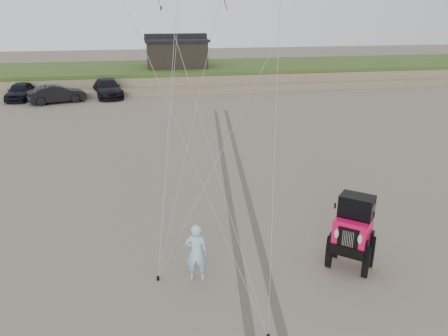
{
  "coord_description": "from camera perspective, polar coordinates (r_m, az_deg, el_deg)",
  "views": [
    {
      "loc": [
        -2.02,
        -10.04,
        7.45
      ],
      "look_at": [
        0.51,
        3.0,
        2.6
      ],
      "focal_mm": 35.0,
      "sensor_mm": 36.0,
      "label": 1
    }
  ],
  "objects": [
    {
      "name": "truck_c",
      "position": [
        41.04,
        -14.96,
        10.03
      ],
      "size": [
        3.2,
        5.69,
        1.56
      ],
      "primitive_type": "imported",
      "rotation": [
        0.0,
        0.0,
        0.2
      ],
      "color": "black",
      "rests_on": "ground"
    },
    {
      "name": "man",
      "position": [
        12.76,
        -3.63,
        -10.97
      ],
      "size": [
        0.72,
        0.55,
        1.76
      ],
      "primitive_type": "imported",
      "rotation": [
        0.0,
        0.0,
        2.93
      ],
      "color": "#92D7E3",
      "rests_on": "ground"
    },
    {
      "name": "cabin",
      "position": [
        47.4,
        -6.27,
        14.84
      ],
      "size": [
        6.4,
        5.4,
        3.35
      ],
      "color": "black",
      "rests_on": "dune_ridge"
    },
    {
      "name": "stake_main",
      "position": [
        13.27,
        -8.61,
        -14.05
      ],
      "size": [
        0.08,
        0.08,
        0.12
      ],
      "primitive_type": "cylinder",
      "color": "black",
      "rests_on": "ground"
    },
    {
      "name": "ground",
      "position": [
        12.67,
        0.35,
        -15.97
      ],
      "size": [
        160.0,
        160.0,
        0.0
      ],
      "primitive_type": "plane",
      "color": "#6B6054",
      "rests_on": "ground"
    },
    {
      "name": "truck_b",
      "position": [
        39.64,
        -20.99,
        9.02
      ],
      "size": [
        4.86,
        2.94,
        1.51
      ],
      "primitive_type": "imported",
      "rotation": [
        0.0,
        0.0,
        1.88
      ],
      "color": "black",
      "rests_on": "ground"
    },
    {
      "name": "jeep",
      "position": [
        13.79,
        16.31,
        -9.07
      ],
      "size": [
        4.91,
        5.16,
        1.86
      ],
      "primitive_type": null,
      "rotation": [
        0.0,
        0.0,
        -0.72
      ],
      "color": "#F20C4E",
      "rests_on": "ground"
    },
    {
      "name": "truck_a",
      "position": [
        42.23,
        -25.06,
        9.07
      ],
      "size": [
        2.07,
        4.53,
        1.5
      ],
      "primitive_type": "imported",
      "rotation": [
        0.0,
        0.0,
        -0.07
      ],
      "color": "black",
      "rests_on": "ground"
    },
    {
      "name": "dune_ridge",
      "position": [
        48.05,
        -8.64,
        11.9
      ],
      "size": [
        160.0,
        14.25,
        1.73
      ],
      "color": "#7A6B54",
      "rests_on": "ground"
    },
    {
      "name": "tire_tracks",
      "position": [
        19.93,
        1.48,
        -1.89
      ],
      "size": [
        5.22,
        29.74,
        0.01
      ],
      "color": "#4C443D",
      "rests_on": "ground"
    }
  ]
}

